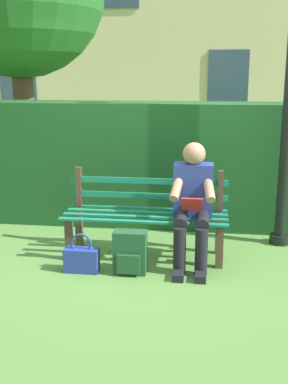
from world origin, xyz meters
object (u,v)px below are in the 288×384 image
(park_bench, at_px, (146,215))
(backpack, at_px, (130,253))
(person_seated, at_px, (193,201))
(handbag, at_px, (82,259))

(park_bench, height_order, backpack, park_bench)
(person_seated, xyz_separation_m, handbag, (1.02, 0.36, -0.50))
(backpack, bearing_deg, handbag, 4.26)
(backpack, height_order, handbag, backpack)
(park_bench, distance_m, person_seated, 0.54)
(park_bench, relative_size, person_seated, 1.39)
(park_bench, distance_m, backpack, 0.55)
(backpack, relative_size, handbag, 1.08)
(handbag, bearing_deg, backpack, -175.74)
(person_seated, bearing_deg, backpack, 30.02)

